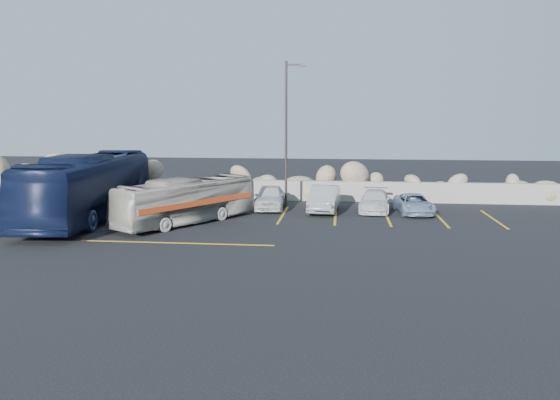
# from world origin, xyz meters

# --- Properties ---
(ground) EXTENTS (90.00, 90.00, 0.00)m
(ground) POSITION_xyz_m (0.00, 0.00, 0.00)
(ground) COLOR black
(ground) RESTS_ON ground
(seawall) EXTENTS (60.00, 0.40, 1.20)m
(seawall) POSITION_xyz_m (0.00, 12.00, 0.60)
(seawall) COLOR gray
(seawall) RESTS_ON ground
(riprap_pile) EXTENTS (54.00, 2.80, 2.60)m
(riprap_pile) POSITION_xyz_m (0.00, 13.20, 1.30)
(riprap_pile) COLOR #9A7F65
(riprap_pile) RESTS_ON ground
(parking_lines) EXTENTS (18.16, 9.36, 0.01)m
(parking_lines) POSITION_xyz_m (4.64, 5.57, 0.01)
(parking_lines) COLOR gold
(parking_lines) RESTS_ON ground
(lamppost) EXTENTS (1.14, 0.18, 8.00)m
(lamppost) POSITION_xyz_m (2.56, 9.50, 4.30)
(lamppost) COLOR #322E2C
(lamppost) RESTS_ON ground
(vintage_bus) EXTENTS (5.64, 7.46, 2.14)m
(vintage_bus) POSITION_xyz_m (-1.69, 4.32, 1.07)
(vintage_bus) COLOR beige
(vintage_bus) RESTS_ON ground
(tour_coach) EXTENTS (3.50, 11.72, 3.22)m
(tour_coach) POSITION_xyz_m (-6.76, 4.81, 1.61)
(tour_coach) COLOR #101938
(tour_coach) RESTS_ON ground
(car_a) EXTENTS (1.77, 3.94, 1.31)m
(car_a) POSITION_xyz_m (1.70, 8.73, 0.66)
(car_a) COLOR silver
(car_a) RESTS_ON ground
(car_b) EXTENTS (1.71, 4.20, 1.35)m
(car_b) POSITION_xyz_m (4.69, 8.33, 0.68)
(car_b) COLOR #A8A8AC
(car_b) RESTS_ON ground
(car_c) EXTENTS (1.90, 3.96, 1.11)m
(car_c) POSITION_xyz_m (7.37, 8.64, 0.56)
(car_c) COLOR silver
(car_c) RESTS_ON ground
(car_d) EXTENTS (1.96, 3.76, 1.01)m
(car_d) POSITION_xyz_m (9.39, 8.20, 0.51)
(car_d) COLOR #829AB8
(car_d) RESTS_ON ground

